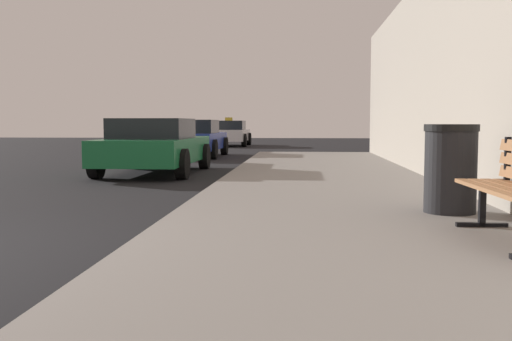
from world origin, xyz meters
The scene contains 5 objects.
sidewalk centered at (4.00, 0.00, 0.07)m, with size 4.00×32.00×0.15m, color gray.
trash_bin centered at (5.19, 2.08, 0.66)m, with size 0.61×0.61×1.01m.
car_green centered at (0.11, 8.59, 0.65)m, with size 2.06×4.36×1.27m.
car_blue centered at (-0.20, 15.25, 0.65)m, with size 1.94×4.21×1.27m.
car_white centered at (-0.16, 24.77, 0.65)m, with size 1.97×4.02×1.43m.
Camera 1 is at (3.50, -4.77, 1.18)m, focal length 41.40 mm.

